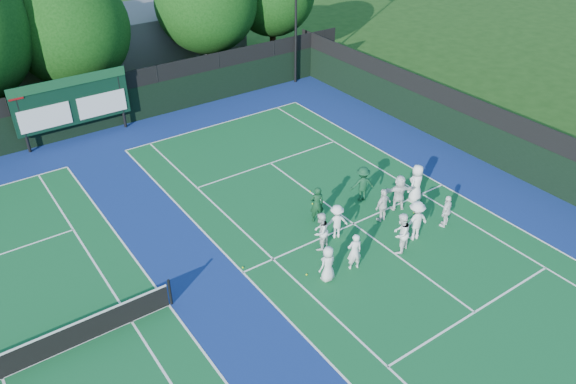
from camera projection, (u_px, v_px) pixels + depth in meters
ground at (369, 236)px, 23.11m from camera, size 120.00×120.00×0.00m
court_apron at (231, 278)px, 20.89m from camera, size 34.00×32.00×0.01m
near_court at (354, 224)px, 23.80m from camera, size 11.05×23.85×0.01m
left_court at (2, 378)px, 17.01m from camera, size 11.05×23.85×0.01m
back_fence at (91, 109)px, 30.54m from camera, size 34.00×0.08×3.00m
divider_fence_right at (495, 140)px, 27.44m from camera, size 0.08×32.00×3.00m
scoreboard at (72, 102)px, 29.32m from camera, size 6.00×0.21×3.55m
clubhouse at (109, 46)px, 37.67m from camera, size 18.00×6.00×4.00m
tree_c at (73, 32)px, 31.66m from camera, size 6.59×6.59×8.07m
tree_d at (208, 3)px, 35.63m from camera, size 6.54×6.54×8.40m
tennis_ball_0 at (307, 275)px, 21.00m from camera, size 0.07×0.07×0.07m
tennis_ball_1 at (310, 191)px, 25.93m from camera, size 0.07×0.07×0.07m
tennis_ball_3 at (243, 267)px, 21.35m from camera, size 0.07×0.07×0.07m
tennis_ball_4 at (313, 204)px, 25.06m from camera, size 0.07×0.07×0.07m
tennis_ball_5 at (414, 213)px, 24.46m from camera, size 0.07×0.07×0.07m
player_front_0 at (328, 264)px, 20.44m from camera, size 0.78×0.56×1.48m
player_front_1 at (354, 252)px, 20.96m from camera, size 0.66×0.53×1.57m
player_front_2 at (401, 233)px, 21.78m from camera, size 1.03×0.93×1.75m
player_front_3 at (416, 221)px, 22.49m from camera, size 1.22×0.81×1.76m
player_front_4 at (447, 211)px, 23.31m from camera, size 0.94×0.62×1.48m
player_back_0 at (320, 231)px, 21.98m from camera, size 0.98×0.90×1.64m
player_back_1 at (337, 222)px, 22.66m from camera, size 1.11×0.86×1.51m
player_back_2 at (383, 205)px, 23.65m from camera, size 0.92×0.46×1.51m
player_back_3 at (399, 193)px, 24.34m from camera, size 1.62×1.10×1.68m
player_back_4 at (416, 184)px, 24.84m from camera, size 0.99×0.76×1.82m
coach_left at (317, 204)px, 23.56m from camera, size 0.72×0.60×1.68m
coach_right at (363, 184)px, 24.92m from camera, size 1.25×0.99×1.69m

